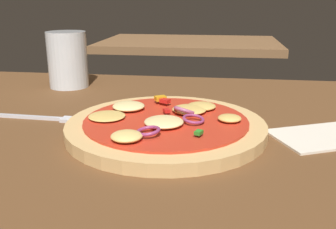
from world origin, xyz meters
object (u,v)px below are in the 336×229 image
object	(u,v)px
fork	(50,118)
napkin	(323,137)
beer_glass	(68,63)
pizza	(166,125)

from	to	relation	value
fork	napkin	world-z (taller)	fork
beer_glass	napkin	distance (m)	0.51
napkin	beer_glass	bearing A→B (deg)	152.43
beer_glass	pizza	bearing A→B (deg)	-45.79
beer_glass	napkin	world-z (taller)	beer_glass
pizza	beer_glass	size ratio (longest dim) A/B	2.43
fork	napkin	xyz separation A→B (m)	(0.39, -0.02, -0.00)
beer_glass	napkin	size ratio (longest dim) A/B	0.73
pizza	beer_glass	xyz separation A→B (m)	(-0.24, 0.24, 0.04)
fork	napkin	size ratio (longest dim) A/B	1.02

